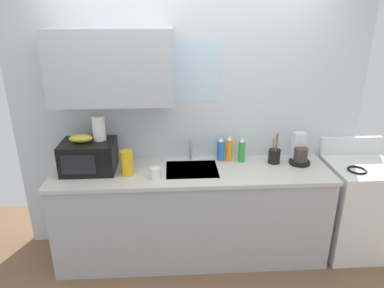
# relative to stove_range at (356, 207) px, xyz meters

# --- Properties ---
(kitchen_wall_assembly) EXTENTS (3.25, 0.42, 2.50)m
(kitchen_wall_assembly) POSITION_rel_stove_range_xyz_m (-1.71, 0.30, 0.90)
(kitchen_wall_assembly) COLOR silver
(kitchen_wall_assembly) RESTS_ON ground
(counter_unit) EXTENTS (2.48, 0.63, 0.90)m
(counter_unit) POSITION_rel_stove_range_xyz_m (-1.58, -0.00, 0.00)
(counter_unit) COLOR #B2B7BC
(counter_unit) RESTS_ON ground
(sink_faucet) EXTENTS (0.03, 0.03, 0.21)m
(sink_faucet) POSITION_rel_stove_range_xyz_m (-1.58, 0.24, 0.55)
(sink_faucet) COLOR #B2B5BA
(sink_faucet) RESTS_ON counter_unit
(stove_range) EXTENTS (0.60, 0.60, 1.08)m
(stove_range) POSITION_rel_stove_range_xyz_m (0.00, 0.00, 0.00)
(stove_range) COLOR white
(stove_range) RESTS_ON ground
(microwave) EXTENTS (0.46, 0.35, 0.27)m
(microwave) POSITION_rel_stove_range_xyz_m (-2.49, 0.04, 0.58)
(microwave) COLOR black
(microwave) RESTS_ON counter_unit
(banana_bunch) EXTENTS (0.20, 0.11, 0.07)m
(banana_bunch) POSITION_rel_stove_range_xyz_m (-2.54, 0.05, 0.75)
(banana_bunch) COLOR gold
(banana_bunch) RESTS_ON microwave
(paper_towel_roll) EXTENTS (0.11, 0.11, 0.22)m
(paper_towel_roll) POSITION_rel_stove_range_xyz_m (-2.39, 0.10, 0.82)
(paper_towel_roll) COLOR white
(paper_towel_roll) RESTS_ON microwave
(coffee_maker) EXTENTS (0.19, 0.21, 0.28)m
(coffee_maker) POSITION_rel_stove_range_xyz_m (-0.58, 0.10, 0.55)
(coffee_maker) COLOR black
(coffee_maker) RESTS_ON counter_unit
(dish_soap_bottle_blue) EXTENTS (0.07, 0.07, 0.23)m
(dish_soap_bottle_blue) POSITION_rel_stove_range_xyz_m (-1.30, 0.21, 0.55)
(dish_soap_bottle_blue) COLOR blue
(dish_soap_bottle_blue) RESTS_ON counter_unit
(dish_soap_bottle_orange) EXTENTS (0.06, 0.06, 0.25)m
(dish_soap_bottle_orange) POSITION_rel_stove_range_xyz_m (-1.22, 0.19, 0.56)
(dish_soap_bottle_orange) COLOR orange
(dish_soap_bottle_orange) RESTS_ON counter_unit
(dish_soap_bottle_green) EXTENTS (0.06, 0.06, 0.23)m
(dish_soap_bottle_green) POSITION_rel_stove_range_xyz_m (-1.11, 0.16, 0.55)
(dish_soap_bottle_green) COLOR green
(dish_soap_bottle_green) RESTS_ON counter_unit
(cereal_canister) EXTENTS (0.10, 0.10, 0.22)m
(cereal_canister) POSITION_rel_stove_range_xyz_m (-2.15, -0.05, 0.55)
(cereal_canister) COLOR gold
(cereal_canister) RESTS_ON counter_unit
(mug_white) EXTENTS (0.08, 0.08, 0.09)m
(mug_white) POSITION_rel_stove_range_xyz_m (-1.90, -0.14, 0.49)
(mug_white) COLOR white
(mug_white) RESTS_ON counter_unit
(utensil_crock) EXTENTS (0.11, 0.11, 0.29)m
(utensil_crock) POSITION_rel_stove_range_xyz_m (-0.81, 0.12, 0.51)
(utensil_crock) COLOR black
(utensil_crock) RESTS_ON counter_unit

